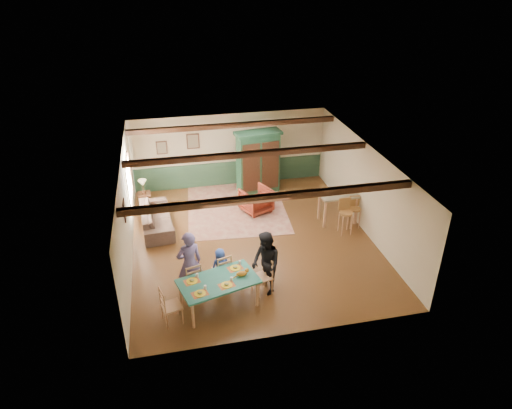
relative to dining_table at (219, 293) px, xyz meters
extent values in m
plane|color=#4C2C15|center=(1.39, 2.73, -0.38)|extent=(8.00, 8.00, 0.00)
cube|color=beige|center=(1.39, 6.73, 0.97)|extent=(7.00, 0.02, 2.70)
cube|color=beige|center=(-2.11, 2.73, 0.97)|extent=(0.02, 8.00, 2.70)
cube|color=beige|center=(4.89, 2.73, 0.97)|extent=(0.02, 8.00, 2.70)
cube|color=silver|center=(1.39, 2.73, 2.32)|extent=(7.00, 8.00, 0.02)
cube|color=#223F2B|center=(1.39, 6.71, 0.07)|extent=(6.95, 0.03, 0.90)
cube|color=black|center=(1.39, 0.43, 2.23)|extent=(6.95, 0.16, 0.16)
cube|color=black|center=(1.39, 3.13, 2.23)|extent=(6.95, 0.16, 0.16)
cube|color=black|center=(1.39, 5.73, 2.23)|extent=(6.95, 0.16, 0.16)
imported|color=slate|center=(-0.61, 0.68, 0.50)|extent=(0.73, 0.58, 1.76)
imported|color=black|center=(1.23, 0.34, 0.46)|extent=(0.83, 0.96, 1.68)
imported|color=#264399|center=(0.18, 0.90, 0.13)|extent=(0.57, 0.45, 1.03)
cube|color=beige|center=(1.26, 4.81, -0.38)|extent=(3.52, 4.08, 0.01)
cube|color=#143320|center=(2.26, 5.91, 0.75)|extent=(1.68, 0.85, 2.27)
imported|color=#521610|center=(1.87, 4.48, 0.03)|extent=(1.17, 1.18, 0.83)
imported|color=#44322B|center=(-1.39, 4.11, -0.05)|extent=(1.06, 2.35, 0.67)
camera|label=1|loc=(-0.95, -8.60, 7.04)|focal=32.00mm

